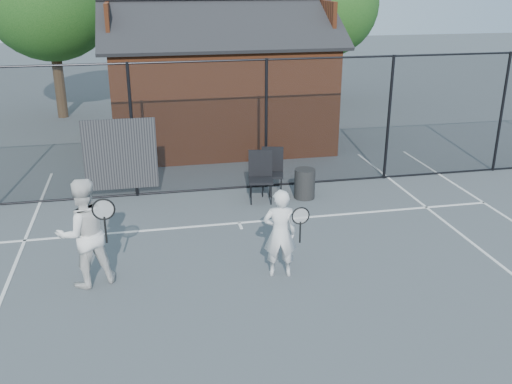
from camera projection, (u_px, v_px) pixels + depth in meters
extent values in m
plane|color=#4C5357|center=(273.00, 300.00, 8.78)|extent=(80.00, 80.00, 0.00)
cube|color=silver|center=(239.00, 223.00, 11.53)|extent=(11.00, 0.06, 0.01)
cube|color=silver|center=(240.00, 226.00, 11.39)|extent=(0.06, 0.30, 0.01)
cylinder|color=black|center=(132.00, 132.00, 12.46)|extent=(0.07, 0.07, 3.00)
cylinder|color=black|center=(266.00, 125.00, 13.02)|extent=(0.07, 0.07, 3.00)
cylinder|color=black|center=(389.00, 119.00, 13.59)|extent=(0.07, 0.07, 3.00)
cylinder|color=black|center=(501.00, 113.00, 14.16)|extent=(0.07, 0.07, 3.00)
cylinder|color=black|center=(221.00, 61.00, 12.32)|extent=(22.00, 0.04, 0.04)
cylinder|color=black|center=(224.00, 188.00, 13.35)|extent=(22.00, 0.04, 0.04)
cube|color=black|center=(223.00, 127.00, 12.84)|extent=(22.00, 3.00, 0.01)
cube|color=black|center=(120.00, 155.00, 12.56)|extent=(1.60, 0.04, 1.60)
cube|color=brown|center=(219.00, 93.00, 16.60)|extent=(6.00, 4.00, 3.00)
cube|color=black|center=(223.00, 23.00, 14.96)|extent=(6.50, 2.36, 1.32)
cube|color=black|center=(213.00, 18.00, 16.80)|extent=(6.50, 2.36, 1.32)
cube|color=brown|center=(109.00, 22.00, 15.32)|extent=(0.10, 2.80, 1.06)
cube|color=brown|center=(319.00, 19.00, 16.44)|extent=(0.10, 2.80, 1.06)
cylinder|color=#2F2113|center=(59.00, 82.00, 19.86)|extent=(0.36, 0.36, 2.52)
cylinder|color=#2F2113|center=(324.00, 72.00, 22.72)|extent=(0.36, 0.36, 2.23)
sphere|color=#154112|center=(327.00, 4.00, 21.80)|extent=(3.97, 3.97, 3.97)
imported|color=silver|center=(280.00, 233.00, 9.27)|extent=(0.60, 0.45, 1.51)
torus|color=black|center=(301.00, 216.00, 8.90)|extent=(0.30, 0.02, 0.30)
cylinder|color=black|center=(300.00, 232.00, 9.00)|extent=(0.03, 0.03, 0.36)
imported|color=white|center=(84.00, 233.00, 8.95)|extent=(1.05, 0.93, 1.79)
torus|color=black|center=(103.00, 209.00, 8.51)|extent=(0.35, 0.03, 0.35)
cylinder|color=black|center=(106.00, 230.00, 8.63)|extent=(0.03, 0.03, 0.43)
cube|color=black|center=(261.00, 178.00, 12.48)|extent=(0.60, 0.62, 1.09)
cube|color=black|center=(272.00, 173.00, 12.91)|extent=(0.61, 0.62, 1.03)
cylinder|color=black|center=(305.00, 184.00, 12.74)|extent=(0.53, 0.53, 0.67)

